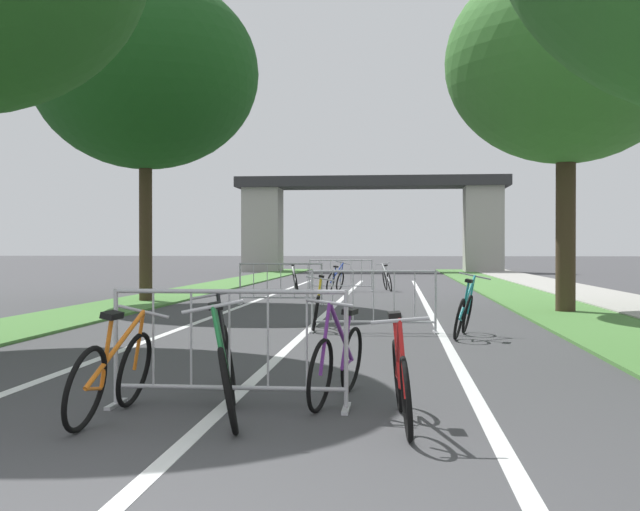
% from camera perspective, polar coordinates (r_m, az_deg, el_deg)
% --- Properties ---
extents(grass_verge_left, '(2.08, 53.62, 0.05)m').
position_cam_1_polar(grass_verge_left, '(26.31, -9.11, -2.53)').
color(grass_verge_left, '#477A38').
rests_on(grass_verge_left, ground).
extents(grass_verge_right, '(2.08, 53.62, 0.05)m').
position_cam_1_polar(grass_verge_right, '(25.71, 13.72, -2.61)').
color(grass_verge_right, '#477A38').
rests_on(grass_verge_right, ground).
extents(sidewalk_path_right, '(2.33, 53.62, 0.08)m').
position_cam_1_polar(sidewalk_path_right, '(26.11, 18.52, -2.54)').
color(sidewalk_path_right, '#9E9B93').
rests_on(sidewalk_path_right, ground).
extents(lane_stripe_center, '(0.14, 31.02, 0.01)m').
position_cam_1_polar(lane_stripe_center, '(19.10, 1.02, -3.72)').
color(lane_stripe_center, silver).
rests_on(lane_stripe_center, ground).
extents(lane_stripe_right_lane, '(0.14, 31.02, 0.01)m').
position_cam_1_polar(lane_stripe_right_lane, '(19.05, 7.83, -3.74)').
color(lane_stripe_right_lane, silver).
rests_on(lane_stripe_right_lane, ground).
extents(lane_stripe_left_lane, '(0.14, 31.02, 0.01)m').
position_cam_1_polar(lane_stripe_left_lane, '(19.41, -5.66, -3.66)').
color(lane_stripe_left_lane, silver).
rests_on(lane_stripe_left_lane, ground).
extents(overpass_bridge, '(16.49, 3.05, 5.78)m').
position_cam_1_polar(overpass_bridge, '(47.87, 3.78, 3.14)').
color(overpass_bridge, '#2D2D30').
rests_on(overpass_bridge, ground).
extents(tree_left_oak_mid, '(5.94, 5.94, 8.55)m').
position_cam_1_polar(tree_left_oak_mid, '(21.52, -12.63, 12.86)').
color(tree_left_oak_mid, '#3D2D1E').
rests_on(tree_left_oak_mid, ground).
extents(tree_right_pine_far, '(5.24, 5.24, 7.72)m').
position_cam_1_polar(tree_right_pine_far, '(18.28, 17.53, 13.33)').
color(tree_right_pine_far, '#3D2D1E').
rests_on(tree_right_pine_far, ground).
extents(crowd_barrier_nearest, '(2.13, 0.44, 1.05)m').
position_cam_1_polar(crowd_barrier_nearest, '(6.98, -6.63, -6.84)').
color(crowd_barrier_nearest, '#ADADB2').
rests_on(crowd_barrier_nearest, ground).
extents(crowd_barrier_second, '(2.14, 0.52, 1.05)m').
position_cam_1_polar(crowd_barrier_second, '(13.14, 3.93, -3.40)').
color(crowd_barrier_second, '#ADADB2').
rests_on(crowd_barrier_second, ground).
extents(crowd_barrier_third, '(2.15, 0.55, 1.05)m').
position_cam_1_polar(crowd_barrier_third, '(19.68, -2.88, -2.11)').
color(crowd_barrier_third, '#ADADB2').
rests_on(crowd_barrier_third, ground).
extents(crowd_barrier_fourth, '(2.13, 0.48, 1.05)m').
position_cam_1_polar(crowd_barrier_fourth, '(25.86, 1.52, -1.49)').
color(crowd_barrier_fourth, '#ADADB2').
rests_on(crowd_barrier_fourth, ground).
extents(bicycle_orange_0, '(0.50, 1.65, 0.92)m').
position_cam_1_polar(bicycle_orange_0, '(6.69, -14.93, -8.39)').
color(bicycle_orange_0, black).
rests_on(bicycle_orange_0, ground).
extents(bicycle_black_1, '(0.70, 1.62, 1.01)m').
position_cam_1_polar(bicycle_black_1, '(7.52, -6.79, -7.49)').
color(bicycle_black_1, black).
rests_on(bicycle_black_1, ground).
extents(bicycle_purple_2, '(0.47, 1.64, 0.98)m').
position_cam_1_polar(bicycle_purple_2, '(7.22, 1.30, -7.76)').
color(bicycle_purple_2, black).
rests_on(bicycle_purple_2, ground).
extents(bicycle_yellow_3, '(0.51, 1.62, 0.95)m').
position_cam_1_polar(bicycle_yellow_3, '(13.75, -0.24, -3.89)').
color(bicycle_yellow_3, black).
rests_on(bicycle_yellow_3, ground).
extents(bicycle_white_4, '(0.63, 1.67, 0.93)m').
position_cam_1_polar(bicycle_white_4, '(26.49, -1.83, -1.79)').
color(bicycle_white_4, black).
rests_on(bicycle_white_4, ground).
extents(bicycle_green_5, '(0.55, 1.73, 1.02)m').
position_cam_1_polar(bicycle_green_5, '(6.53, -6.85, -8.58)').
color(bicycle_green_5, black).
rests_on(bicycle_green_5, ground).
extents(bicycle_silver_6, '(0.62, 1.59, 0.96)m').
position_cam_1_polar(bicycle_silver_6, '(26.20, 4.91, -1.79)').
color(bicycle_silver_6, black).
rests_on(bicycle_silver_6, ground).
extents(bicycle_teal_7, '(0.73, 1.64, 1.02)m').
position_cam_1_polar(bicycle_teal_7, '(12.67, 10.47, -4.20)').
color(bicycle_teal_7, black).
rests_on(bicycle_teal_7, ground).
extents(bicycle_red_8, '(0.43, 1.67, 0.91)m').
position_cam_1_polar(bicycle_red_8, '(6.31, 5.95, -9.05)').
color(bicycle_red_8, black).
rests_on(bicycle_red_8, ground).
extents(bicycle_blue_9, '(0.75, 1.63, 1.00)m').
position_cam_1_polar(bicycle_blue_9, '(25.44, 1.14, -1.86)').
color(bicycle_blue_9, black).
rests_on(bicycle_blue_9, ground).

